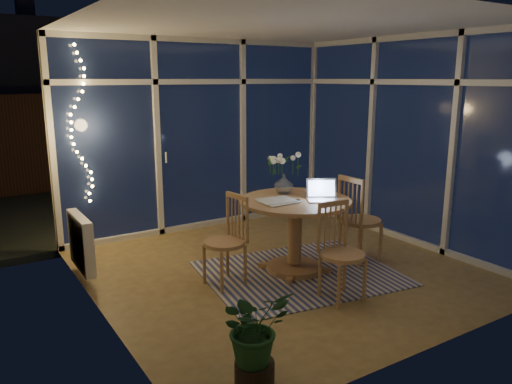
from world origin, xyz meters
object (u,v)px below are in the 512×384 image
Objects in this scene: flower_vase at (284,184)px; laptop at (323,190)px; chair_left at (224,241)px; chair_front at (343,252)px; dining_table at (295,236)px; chair_right at (361,219)px; potted_plant at (254,333)px.

laptop is at bearing -72.77° from flower_vase.
chair_left is 1.19m from chair_front.
chair_left is at bearing 174.05° from dining_table.
chair_front is 2.95× the size of laptop.
chair_right is at bearing 72.95° from chair_left.
chair_right is 1.08× the size of chair_front.
chair_left is 1.17m from laptop.
laptop is at bearing 70.88° from chair_front.
dining_table is 1.16× the size of chair_right.
dining_table is at bearing 165.30° from laptop.
chair_left is 1.25× the size of potted_plant.
chair_right is 1.09m from chair_front.
laptop is 2.20m from potted_plant.
laptop is (0.21, -0.20, 0.52)m from dining_table.
chair_left reaches higher than dining_table.
chair_right is 1.36× the size of potted_plant.
chair_right reaches higher than dining_table.
flower_vase is 0.28× the size of potted_plant.
potted_plant is at bearing -150.22° from chair_front.
chair_right reaches higher than flower_vase.
chair_right is 2.65m from potted_plant.
flower_vase is (-0.76, 0.46, 0.40)m from chair_right.
laptop is 0.52m from flower_vase.
chair_right is 3.20× the size of laptop.
chair_right is at bearing 33.37° from laptop.
flower_vase reaches higher than chair_front.
dining_table is 0.59m from flower_vase.
chair_front reaches higher than potted_plant.
dining_table is 5.68× the size of flower_vase.
flower_vase is at bearing 50.03° from potted_plant.
chair_right is 4.92× the size of flower_vase.
dining_table is 2.11m from potted_plant.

